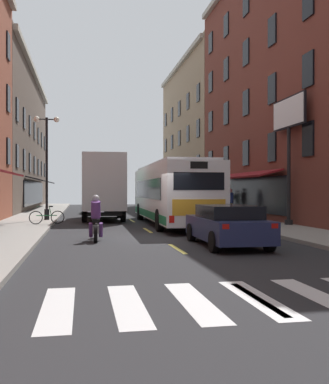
{
  "coord_description": "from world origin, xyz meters",
  "views": [
    {
      "loc": [
        -2.92,
        -17.19,
        1.84
      ],
      "look_at": [
        1.01,
        4.21,
        1.74
      ],
      "focal_mm": 41.96,
      "sensor_mm": 36.0,
      "label": 1
    }
  ],
  "objects_px": {
    "billboard_sign": "(289,126)",
    "box_truck": "(103,187)",
    "bicycle_near": "(47,217)",
    "pedestrian_mid": "(231,202)",
    "street_lamp_twin": "(47,163)",
    "pedestrian_near": "(216,201)",
    "transit_bus": "(171,193)",
    "pedestrian_far": "(229,201)",
    "sedan_mid": "(227,225)",
    "sedan_near": "(97,204)",
    "motorcycle_rider": "(96,221)"
  },
  "relations": [
    {
      "from": "billboard_sign",
      "to": "box_truck",
      "type": "bearing_deg",
      "value": 141.56
    },
    {
      "from": "bicycle_near",
      "to": "pedestrian_mid",
      "type": "xyz_separation_m",
      "value": [
        10.98,
        4.16,
        0.55
      ]
    },
    {
      "from": "billboard_sign",
      "to": "street_lamp_twin",
      "type": "relative_size",
      "value": 1.06
    },
    {
      "from": "street_lamp_twin",
      "to": "pedestrian_near",
      "type": "bearing_deg",
      "value": 21.62
    },
    {
      "from": "transit_bus",
      "to": "street_lamp_twin",
      "type": "height_order",
      "value": "street_lamp_twin"
    },
    {
      "from": "transit_bus",
      "to": "pedestrian_far",
      "type": "bearing_deg",
      "value": 47.09
    },
    {
      "from": "billboard_sign",
      "to": "box_truck",
      "type": "xyz_separation_m",
      "value": [
        -8.72,
        6.92,
        -2.98
      ]
    },
    {
      "from": "transit_bus",
      "to": "pedestrian_near",
      "type": "xyz_separation_m",
      "value": [
        4.82,
        7.58,
        -0.63
      ]
    },
    {
      "from": "box_truck",
      "to": "sedan_mid",
      "type": "bearing_deg",
      "value": -75.64
    },
    {
      "from": "street_lamp_twin",
      "to": "billboard_sign",
      "type": "bearing_deg",
      "value": -25.94
    },
    {
      "from": "box_truck",
      "to": "pedestrian_far",
      "type": "height_order",
      "value": "box_truck"
    },
    {
      "from": "billboard_sign",
      "to": "box_truck",
      "type": "height_order",
      "value": "billboard_sign"
    },
    {
      "from": "pedestrian_far",
      "to": "street_lamp_twin",
      "type": "bearing_deg",
      "value": -166.08
    },
    {
      "from": "box_truck",
      "to": "sedan_near",
      "type": "xyz_separation_m",
      "value": [
        -0.08,
        8.98,
        -1.29
      ]
    },
    {
      "from": "transit_bus",
      "to": "pedestrian_mid",
      "type": "xyz_separation_m",
      "value": [
        4.63,
        3.86,
        -0.62
      ]
    },
    {
      "from": "billboard_sign",
      "to": "sedan_mid",
      "type": "distance_m",
      "value": 9.39
    },
    {
      "from": "transit_bus",
      "to": "box_truck",
      "type": "bearing_deg",
      "value": 128.98
    },
    {
      "from": "box_truck",
      "to": "pedestrian_near",
      "type": "bearing_deg",
      "value": 22.74
    },
    {
      "from": "box_truck",
      "to": "sedan_mid",
      "type": "height_order",
      "value": "box_truck"
    },
    {
      "from": "billboard_sign",
      "to": "street_lamp_twin",
      "type": "xyz_separation_m",
      "value": [
        -11.97,
        5.82,
        -1.6
      ]
    },
    {
      "from": "sedan_mid",
      "to": "pedestrian_far",
      "type": "relative_size",
      "value": 2.42
    },
    {
      "from": "pedestrian_far",
      "to": "sedan_near",
      "type": "bearing_deg",
      "value": 140.33
    },
    {
      "from": "billboard_sign",
      "to": "box_truck",
      "type": "relative_size",
      "value": 0.88
    },
    {
      "from": "transit_bus",
      "to": "sedan_mid",
      "type": "xyz_separation_m",
      "value": [
        0.06,
        -9.21,
        -0.98
      ]
    },
    {
      "from": "transit_bus",
      "to": "box_truck",
      "type": "height_order",
      "value": "box_truck"
    },
    {
      "from": "box_truck",
      "to": "bicycle_near",
      "type": "height_order",
      "value": "box_truck"
    },
    {
      "from": "motorcycle_rider",
      "to": "sedan_near",
      "type": "bearing_deg",
      "value": 88.04
    },
    {
      "from": "sedan_near",
      "to": "sedan_mid",
      "type": "height_order",
      "value": "sedan_near"
    },
    {
      "from": "motorcycle_rider",
      "to": "street_lamp_twin",
      "type": "distance_m",
      "value": 10.55
    },
    {
      "from": "billboard_sign",
      "to": "pedestrian_far",
      "type": "relative_size",
      "value": 3.42
    },
    {
      "from": "sedan_near",
      "to": "pedestrian_mid",
      "type": "distance_m",
      "value": 12.3
    },
    {
      "from": "pedestrian_near",
      "to": "sedan_mid",
      "type": "bearing_deg",
      "value": 140.2
    },
    {
      "from": "bicycle_near",
      "to": "pedestrian_mid",
      "type": "distance_m",
      "value": 11.76
    },
    {
      "from": "bicycle_near",
      "to": "pedestrian_near",
      "type": "xyz_separation_m",
      "value": [
        11.17,
        7.88,
        0.54
      ]
    },
    {
      "from": "billboard_sign",
      "to": "motorcycle_rider",
      "type": "distance_m",
      "value": 11.18
    },
    {
      "from": "pedestrian_far",
      "to": "transit_bus",
      "type": "bearing_deg",
      "value": -130.68
    },
    {
      "from": "bicycle_near",
      "to": "pedestrian_far",
      "type": "height_order",
      "value": "pedestrian_far"
    },
    {
      "from": "pedestrian_mid",
      "to": "sedan_mid",
      "type": "bearing_deg",
      "value": 38.29
    },
    {
      "from": "pedestrian_far",
      "to": "box_truck",
      "type": "bearing_deg",
      "value": -168.89
    },
    {
      "from": "sedan_near",
      "to": "motorcycle_rider",
      "type": "bearing_deg",
      "value": -91.96
    },
    {
      "from": "street_lamp_twin",
      "to": "sedan_near",
      "type": "bearing_deg",
      "value": 72.57
    },
    {
      "from": "billboard_sign",
      "to": "sedan_mid",
      "type": "bearing_deg",
      "value": -129.39
    },
    {
      "from": "box_truck",
      "to": "sedan_near",
      "type": "bearing_deg",
      "value": 90.53
    },
    {
      "from": "motorcycle_rider",
      "to": "pedestrian_far",
      "type": "relative_size",
      "value": 1.13
    },
    {
      "from": "box_truck",
      "to": "motorcycle_rider",
      "type": "xyz_separation_m",
      "value": [
        -0.77,
        -10.99,
        -1.3
      ]
    },
    {
      "from": "box_truck",
      "to": "sedan_mid",
      "type": "distance_m",
      "value": 13.87
    },
    {
      "from": "transit_bus",
      "to": "bicycle_near",
      "type": "height_order",
      "value": "transit_bus"
    },
    {
      "from": "sedan_mid",
      "to": "street_lamp_twin",
      "type": "bearing_deg",
      "value": 118.53
    },
    {
      "from": "sedan_mid",
      "to": "pedestrian_far",
      "type": "distance_m",
      "value": 15.54
    },
    {
      "from": "billboard_sign",
      "to": "pedestrian_mid",
      "type": "relative_size",
      "value": 3.54
    }
  ]
}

